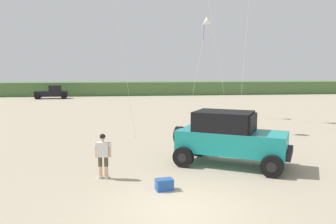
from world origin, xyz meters
name	(u,v)px	position (x,y,z in m)	size (l,w,h in m)	color
ground_plane	(180,207)	(0.00, 0.00, 0.00)	(220.00, 220.00, 0.00)	tan
dune_ridge	(110,88)	(-3.63, 51.05, 1.11)	(90.00, 9.32, 2.22)	#4C703D
jeep	(230,137)	(2.81, 4.10, 1.20)	(4.97, 4.26, 2.26)	teal
person_watching	(103,153)	(-2.33, 3.01, 0.94)	(0.62, 0.35, 1.67)	#DBB28E
cooler_box	(164,185)	(-0.27, 1.49, 0.19)	(0.56, 0.36, 0.38)	#23519E
distant_pickup	(52,92)	(-11.86, 42.28, 0.94)	(4.74, 2.71, 1.98)	black
kite_black_sled	(206,23)	(5.49, 19.13, 8.03)	(2.87, 4.43, 8.59)	white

